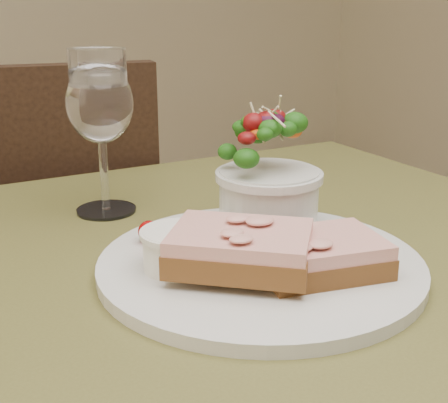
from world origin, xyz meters
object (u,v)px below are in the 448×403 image
sandwich_front (320,255)px  ramekin (179,247)px  dinner_plate (260,265)px  sandwich_back (241,248)px  cafe_table (254,363)px  chair_far (38,373)px  wine_glass (100,108)px  salad_bowl (269,173)px

sandwich_front → ramekin: size_ratio=1.94×
dinner_plate → sandwich_back: (-0.03, -0.02, 0.03)m
dinner_plate → sandwich_front: size_ratio=2.46×
cafe_table → ramekin: bearing=170.3°
sandwich_back → chair_far: bearing=135.9°
sandwich_front → sandwich_back: sandwich_back is taller
dinner_plate → wine_glass: (-0.07, 0.23, 0.12)m
chair_far → salad_bowl: size_ratio=7.09×
salad_bowl → wine_glass: bearing=127.3°
chair_far → ramekin: (0.02, -0.63, 0.49)m
sandwich_back → ramekin: bearing=178.3°
cafe_table → sandwich_front: bearing=-57.6°
dinner_plate → ramekin: size_ratio=4.76×
sandwich_front → wine_glass: 0.31m
sandwich_back → wine_glass: bearing=139.1°
dinner_plate → ramekin: (-0.07, 0.02, 0.03)m
cafe_table → salad_bowl: size_ratio=6.30×
salad_bowl → ramekin: bearing=-158.3°
sandwich_front → wine_glass: bearing=121.7°
wine_glass → ramekin: bearing=-90.7°
dinner_plate → ramekin: ramekin is taller
sandwich_front → ramekin: bearing=159.7°
sandwich_front → salad_bowl: 0.12m
dinner_plate → sandwich_back: sandwich_back is taller
cafe_table → sandwich_front: 0.14m
sandwich_back → ramekin: size_ratio=2.36×
chair_far → sandwich_back: size_ratio=6.05×
cafe_table → dinner_plate: size_ratio=2.66×
sandwich_front → salad_bowl: bearing=91.5°
sandwich_front → salad_bowl: (0.02, 0.11, 0.04)m
dinner_plate → sandwich_back: 0.05m
sandwich_front → sandwich_back: (-0.06, 0.03, 0.01)m
salad_bowl → cafe_table: bearing=-130.2°
cafe_table → salad_bowl: 0.19m
sandwich_back → salad_bowl: size_ratio=1.17×
chair_far → wine_glass: bearing=102.4°
sandwich_front → dinner_plate: bearing=135.6°
sandwich_front → chair_far: bearing=111.8°
chair_far → ramekin: 0.80m
sandwich_back → salad_bowl: (0.08, 0.09, 0.03)m
cafe_table → ramekin: ramekin is taller
cafe_table → sandwich_back: sandwich_back is taller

